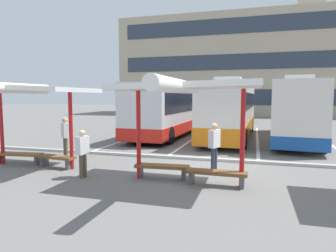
{
  "coord_description": "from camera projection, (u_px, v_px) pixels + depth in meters",
  "views": [
    {
      "loc": [
        1.74,
        -10.82,
        2.66
      ],
      "look_at": [
        -2.39,
        3.4,
        1.2
      ],
      "focal_mm": 31.98,
      "sensor_mm": 36.0,
      "label": 1
    }
  ],
  "objects": [
    {
      "name": "ground_plane",
      "position": [
        204.0,
        168.0,
        11.09
      ],
      "size": [
        160.0,
        160.0,
        0.0
      ],
      "primitive_type": "plane",
      "color": "slate"
    },
    {
      "name": "terminal_building",
      "position": [
        244.0,
        67.0,
        44.97
      ],
      "size": [
        35.57,
        11.66,
        16.87
      ],
      "color": "tan",
      "rests_on": "ground"
    },
    {
      "name": "coach_bus_0",
      "position": [
        170.0,
        109.0,
        20.66
      ],
      "size": [
        2.95,
        11.18,
        3.78
      ],
      "color": "silver",
      "rests_on": "ground"
    },
    {
      "name": "coach_bus_1",
      "position": [
        231.0,
        111.0,
        19.23
      ],
      "size": [
        2.84,
        11.33,
        3.78
      ],
      "color": "silver",
      "rests_on": "ground"
    },
    {
      "name": "coach_bus_2",
      "position": [
        296.0,
        111.0,
        18.07
      ],
      "size": [
        3.48,
        11.29,
        3.8
      ],
      "color": "silver",
      "rests_on": "ground"
    },
    {
      "name": "lane_stripe_0",
      "position": [
        141.0,
        135.0,
        20.93
      ],
      "size": [
        0.16,
        14.0,
        0.01
      ],
      "primitive_type": "cube",
      "color": "white",
      "rests_on": "ground"
    },
    {
      "name": "lane_stripe_1",
      "position": [
        196.0,
        137.0,
        19.85
      ],
      "size": [
        0.16,
        14.0,
        0.01
      ],
      "primitive_type": "cube",
      "color": "white",
      "rests_on": "ground"
    },
    {
      "name": "lane_stripe_2",
      "position": [
        257.0,
        139.0,
        18.77
      ],
      "size": [
        0.16,
        14.0,
        0.01
      ],
      "primitive_type": "cube",
      "color": "white",
      "rests_on": "ground"
    },
    {
      "name": "lane_stripe_3",
      "position": [
        326.0,
        142.0,
        17.69
      ],
      "size": [
        0.16,
        14.0,
        0.01
      ],
      "primitive_type": "cube",
      "color": "white",
      "rests_on": "ground"
    },
    {
      "name": "waiting_shelter_0",
      "position": [
        28.0,
        90.0,
        10.91
      ],
      "size": [
        4.15,
        4.89,
        3.15
      ],
      "color": "red",
      "rests_on": "ground"
    },
    {
      "name": "bench_0",
      "position": [
        19.0,
        156.0,
        11.78
      ],
      "size": [
        1.94,
        0.64,
        0.45
      ],
      "color": "brown",
      "rests_on": "ground"
    },
    {
      "name": "bench_1",
      "position": [
        57.0,
        159.0,
        11.19
      ],
      "size": [
        1.55,
        0.59,
        0.45
      ],
      "color": "brown",
      "rests_on": "ground"
    },
    {
      "name": "waiting_shelter_1",
      "position": [
        186.0,
        88.0,
        8.79
      ],
      "size": [
        4.26,
        4.89,
        3.12
      ],
      "color": "red",
      "rests_on": "ground"
    },
    {
      "name": "bench_2",
      "position": [
        162.0,
        168.0,
        9.71
      ],
      "size": [
        1.79,
        0.55,
        0.45
      ],
      "color": "brown",
      "rests_on": "ground"
    },
    {
      "name": "bench_3",
      "position": [
        216.0,
        174.0,
        8.93
      ],
      "size": [
        1.82,
        0.46,
        0.45
      ],
      "color": "brown",
      "rests_on": "ground"
    },
    {
      "name": "platform_kerb",
      "position": [
        210.0,
        159.0,
        12.42
      ],
      "size": [
        44.0,
        0.24,
        0.12
      ],
      "primitive_type": "cube",
      "color": "#ADADA8",
      "rests_on": "ground"
    },
    {
      "name": "waiting_passenger_0",
      "position": [
        82.0,
        150.0,
        9.77
      ],
      "size": [
        0.29,
        0.48,
        1.58
      ],
      "color": "brown",
      "rests_on": "ground"
    },
    {
      "name": "waiting_passenger_1",
      "position": [
        214.0,
        143.0,
        10.63
      ],
      "size": [
        0.39,
        0.54,
        1.72
      ],
      "color": "#33384C",
      "rests_on": "ground"
    },
    {
      "name": "waiting_passenger_2",
      "position": [
        65.0,
        134.0,
        13.05
      ],
      "size": [
        0.53,
        0.49,
        1.76
      ],
      "color": "brown",
      "rests_on": "ground"
    }
  ]
}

